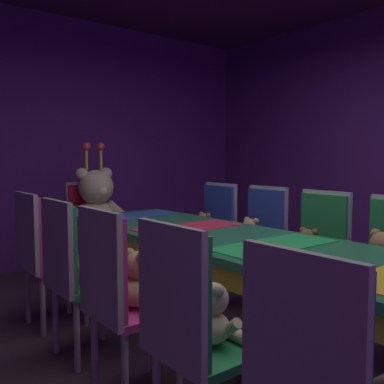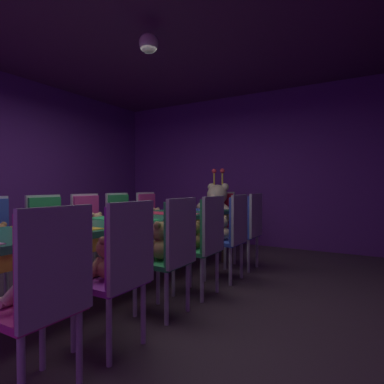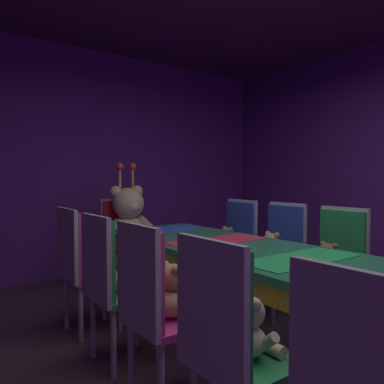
{
  "view_description": "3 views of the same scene",
  "coord_description": "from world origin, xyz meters",
  "views": [
    {
      "loc": [
        -1.86,
        -1.59,
        1.24
      ],
      "look_at": [
        0.2,
        1.0,
        0.97
      ],
      "focal_mm": 40.68,
      "sensor_mm": 36.0,
      "label": 1
    },
    {
      "loc": [
        2.27,
        -2.44,
        1.08
      ],
      "look_at": [
        -0.06,
        1.51,
        1.0
      ],
      "focal_mm": 29.55,
      "sensor_mm": 36.0,
      "label": 2
    },
    {
      "loc": [
        -1.84,
        -1.42,
        1.23
      ],
      "look_at": [
        0.1,
        1.22,
        1.09
      ],
      "focal_mm": 35.9,
      "sensor_mm": 36.0,
      "label": 3
    }
  ],
  "objects": [
    {
      "name": "teddy_left_4",
      "position": [
        -0.69,
        0.87,
        0.59
      ],
      "size": [
        0.25,
        0.32,
        0.3
      ],
      "color": "beige",
      "rests_on": "chair_left_4"
    },
    {
      "name": "teddy_right_4",
      "position": [
        0.71,
        0.88,
        0.58
      ],
      "size": [
        0.23,
        0.29,
        0.28
      ],
      "rotation": [
        0.0,
        0.0,
        3.14
      ],
      "color": "tan",
      "rests_on": "chair_right_4"
    },
    {
      "name": "teddy_left_2",
      "position": [
        -0.69,
        -0.28,
        0.57
      ],
      "size": [
        0.22,
        0.28,
        0.27
      ],
      "color": "beige",
      "rests_on": "chair_left_2"
    },
    {
      "name": "chair_left_1",
      "position": [
        -0.83,
        -0.87,
        0.6
      ],
      "size": [
        0.42,
        0.41,
        0.98
      ],
      "color": "#2D47B2",
      "rests_on": "ground_plane"
    },
    {
      "name": "chair_right_3",
      "position": [
        0.82,
        0.29,
        0.6
      ],
      "size": [
        0.42,
        0.41,
        0.98
      ],
      "rotation": [
        0.0,
        0.0,
        3.14
      ],
      "color": "#268C4C",
      "rests_on": "ground_plane"
    },
    {
      "name": "throne_chair",
      "position": [
        0.0,
        2.38,
        0.6
      ],
      "size": [
        0.41,
        0.42,
        0.98
      ],
      "rotation": [
        0.0,
        0.0,
        -1.57
      ],
      "color": "red",
      "rests_on": "ground_plane"
    },
    {
      "name": "chair_right_5",
      "position": [
        0.84,
        1.46,
        0.6
      ],
      "size": [
        0.42,
        0.41,
        0.98
      ],
      "rotation": [
        0.0,
        0.0,
        3.14
      ],
      "color": "#2D47B2",
      "rests_on": "ground_plane"
    },
    {
      "name": "banquet_table",
      "position": [
        0.0,
        0.0,
        0.66
      ],
      "size": [
        0.9,
        3.67,
        0.75
      ],
      "color": "#26724C",
      "rests_on": "ground_plane"
    },
    {
      "name": "teddy_left_1",
      "position": [
        -0.69,
        -0.87,
        0.58
      ],
      "size": [
        0.24,
        0.31,
        0.29
      ],
      "color": "olive",
      "rests_on": "chair_left_1"
    },
    {
      "name": "chair_left_4",
      "position": [
        -0.84,
        0.87,
        0.6
      ],
      "size": [
        0.42,
        0.41,
        0.98
      ],
      "color": "#268C4C",
      "rests_on": "ground_plane"
    },
    {
      "name": "chair_left_2",
      "position": [
        -0.84,
        -0.28,
        0.6
      ],
      "size": [
        0.42,
        0.41,
        0.98
      ],
      "color": "#268C4C",
      "rests_on": "ground_plane"
    },
    {
      "name": "chair_right_4",
      "position": [
        0.85,
        0.88,
        0.6
      ],
      "size": [
        0.42,
        0.41,
        0.98
      ],
      "rotation": [
        0.0,
        0.0,
        3.14
      ],
      "color": "#2D47B2",
      "rests_on": "ground_plane"
    },
    {
      "name": "ground_plane",
      "position": [
        0.0,
        0.0,
        0.0
      ],
      "size": [
        7.9,
        7.9,
        0.0
      ],
      "primitive_type": "plane",
      "color": "#3F2D38"
    },
    {
      "name": "teddy_right_2",
      "position": [
        0.67,
        -0.28,
        0.6
      ],
      "size": [
        0.27,
        0.35,
        0.33
      ],
      "rotation": [
        0.0,
        0.0,
        3.14
      ],
      "color": "#9E7247",
      "rests_on": "chair_right_2"
    },
    {
      "name": "chair_left_3",
      "position": [
        -0.84,
        0.3,
        0.6
      ],
      "size": [
        0.42,
        0.41,
        0.98
      ],
      "color": "#CC338C",
      "rests_on": "ground_plane"
    },
    {
      "name": "teddy_right_3",
      "position": [
        0.68,
        0.29,
        0.57
      ],
      "size": [
        0.22,
        0.29,
        0.27
      ],
      "rotation": [
        0.0,
        0.0,
        3.14
      ],
      "color": "brown",
      "rests_on": "chair_right_3"
    },
    {
      "name": "king_teddy_bear",
      "position": [
        0.0,
        2.21,
        0.75
      ],
      "size": [
        0.71,
        0.55,
        0.91
      ],
      "rotation": [
        0.0,
        0.0,
        -1.57
      ],
      "color": "beige",
      "rests_on": "throne_chair"
    },
    {
      "name": "teddy_left_3",
      "position": [
        -0.7,
        0.3,
        0.59
      ],
      "size": [
        0.25,
        0.32,
        0.3
      ],
      "color": "tan",
      "rests_on": "chair_left_3"
    },
    {
      "name": "teddy_left_5",
      "position": [
        -0.67,
        1.48,
        0.58
      ],
      "size": [
        0.24,
        0.31,
        0.29
      ],
      "color": "tan",
      "rests_on": "chair_left_5"
    },
    {
      "name": "wall_back",
      "position": [
        0.0,
        3.2,
        1.4
      ],
      "size": [
        5.2,
        0.12,
        2.8
      ],
      "primitive_type": "cube",
      "color": "#59267F",
      "rests_on": "ground_plane"
    },
    {
      "name": "teddy_right_5",
      "position": [
        0.7,
        1.46,
        0.57
      ],
      "size": [
        0.22,
        0.28,
        0.26
      ],
      "rotation": [
        0.0,
        0.0,
        3.14
      ],
      "color": "#9E7247",
      "rests_on": "chair_right_5"
    },
    {
      "name": "chair_left_5",
      "position": [
        -0.82,
        1.48,
        0.6
      ],
      "size": [
        0.42,
        0.41,
        0.98
      ],
      "color": "#CC338C",
      "rests_on": "ground_plane"
    }
  ]
}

